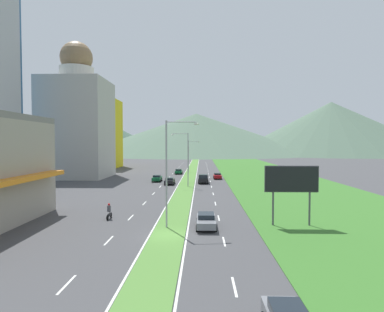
{
  "coord_description": "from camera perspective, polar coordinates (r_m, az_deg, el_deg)",
  "views": [
    {
      "loc": [
        3.13,
        -30.47,
        8.63
      ],
      "look_at": [
        0.88,
        46.32,
        5.64
      ],
      "focal_mm": 30.86,
      "sensor_mm": 36.0,
      "label": 1
    }
  ],
  "objects": [
    {
      "name": "car_4",
      "position": [
        34.33,
        2.45,
        -11.05
      ],
      "size": [
        2.04,
        4.76,
        1.43
      ],
      "rotation": [
        0.0,
        0.0,
        -1.57
      ],
      "color": "slate",
      "rests_on": "ground_plane"
    },
    {
      "name": "lane_dash_right_14",
      "position": [
        138.04,
        2.49,
        -1.36
      ],
      "size": [
        0.16,
        2.8,
        0.01
      ],
      "primitive_type": "cube",
      "color": "silver",
      "rests_on": "ground_plane"
    },
    {
      "name": "lane_dash_left_5",
      "position": [
        57.18,
        -6.66,
        -6.46
      ],
      "size": [
        0.16,
        2.8,
        0.01
      ],
      "primitive_type": "cube",
      "color": "silver",
      "rests_on": "ground_plane"
    },
    {
      "name": "lane_dash_left_7",
      "position": [
        75.06,
        -4.64,
        -4.38
      ],
      "size": [
        0.16,
        2.8,
        0.01
      ],
      "primitive_type": "cube",
      "color": "silver",
      "rests_on": "ground_plane"
    },
    {
      "name": "lane_dash_left_14",
      "position": [
        138.27,
        -1.74,
        -1.35
      ],
      "size": [
        0.16,
        2.8,
        0.01
      ],
      "primitive_type": "cube",
      "color": "silver",
      "rests_on": "ground_plane"
    },
    {
      "name": "grass_median",
      "position": [
        90.93,
        -0.3,
        -3.2
      ],
      "size": [
        3.2,
        240.0,
        0.06
      ],
      "primitive_type": "cube",
      "color": "#518438",
      "rests_on": "ground_plane"
    },
    {
      "name": "lane_dash_left_6",
      "position": [
        66.1,
        -5.51,
        -5.28
      ],
      "size": [
        0.16,
        2.8,
        0.01
      ],
      "primitive_type": "cube",
      "color": "silver",
      "rests_on": "ground_plane"
    },
    {
      "name": "billboard_roadside",
      "position": [
        35.85,
        16.85,
        -4.22
      ],
      "size": [
        5.59,
        0.28,
        6.29
      ],
      "color": "#4C4C51",
      "rests_on": "ground_plane"
    },
    {
      "name": "edge_line_median_left",
      "position": [
        91.01,
        -1.4,
        -3.21
      ],
      "size": [
        0.16,
        240.0,
        0.01
      ],
      "primitive_type": "cube",
      "color": "silver",
      "rests_on": "ground_plane"
    },
    {
      "name": "domed_building",
      "position": [
        88.17,
        -19.21,
        5.64
      ],
      "size": [
        15.24,
        15.24,
        33.93
      ],
      "color": "#B7B2A8",
      "rests_on": "ground_plane"
    },
    {
      "name": "lane_dash_left_10",
      "position": [
        102.09,
        -2.95,
        -2.62
      ],
      "size": [
        0.16,
        2.8,
        0.01
      ],
      "primitive_type": "cube",
      "color": "silver",
      "rests_on": "ground_plane"
    },
    {
      "name": "street_lamp_far",
      "position": [
        97.09,
        -0.38,
        0.33
      ],
      "size": [
        3.34,
        0.35,
        9.34
      ],
      "color": "#99999E",
      "rests_on": "ground_plane"
    },
    {
      "name": "edge_line_median_right",
      "position": [
        90.89,
        0.8,
        -3.22
      ],
      "size": [
        0.16,
        240.0,
        0.01
      ],
      "primitive_type": "cube",
      "color": "silver",
      "rests_on": "ground_plane"
    },
    {
      "name": "car_3",
      "position": [
        74.87,
        -6.07,
        -3.82
      ],
      "size": [
        1.97,
        4.64,
        1.48
      ],
      "rotation": [
        0.0,
        0.0,
        1.57
      ],
      "color": "#0C5128",
      "rests_on": "ground_plane"
    },
    {
      "name": "lane_dash_right_13",
      "position": [
        128.97,
        2.55,
        -1.61
      ],
      "size": [
        0.16,
        2.8,
        0.01
      ],
      "primitive_type": "cube",
      "color": "silver",
      "rests_on": "ground_plane"
    },
    {
      "name": "lane_dash_left_3",
      "position": [
        39.58,
        -10.53,
        -10.39
      ],
      "size": [
        0.16,
        2.8,
        0.01
      ],
      "primitive_type": "cube",
      "color": "silver",
      "rests_on": "ground_plane"
    },
    {
      "name": "street_lamp_near",
      "position": [
        33.51,
        -3.86,
        -1.87
      ],
      "size": [
        3.41,
        0.53,
        10.93
      ],
      "color": "#99999E",
      "rests_on": "ground_plane"
    },
    {
      "name": "lane_dash_left_15",
      "position": [
        147.33,
        -1.53,
        -1.13
      ],
      "size": [
        0.16,
        2.8,
        0.01
      ],
      "primitive_type": "cube",
      "color": "silver",
      "rests_on": "ground_plane"
    },
    {
      "name": "lane_dash_left_2",
      "position": [
        31.03,
        -14.19,
        -13.97
      ],
      "size": [
        0.16,
        2.8,
        0.01
      ],
      "primitive_type": "cube",
      "color": "silver",
      "rests_on": "ground_plane"
    },
    {
      "name": "hill_far_center",
      "position": [
        267.52,
        0.74,
        3.86
      ],
      "size": [
        188.04,
        188.04,
        32.51
      ],
      "primitive_type": "cone",
      "color": "#516B56",
      "rests_on": "ground_plane"
    },
    {
      "name": "lane_dash_right_1",
      "position": [
        21.47,
        7.32,
        -21.47
      ],
      "size": [
        0.16,
        2.8,
        0.01
      ],
      "primitive_type": "cube",
      "color": "silver",
      "rests_on": "ground_plane"
    },
    {
      "name": "lane_dash_left_12",
      "position": [
        120.17,
        -2.25,
        -1.89
      ],
      "size": [
        0.16,
        2.8,
        0.01
      ],
      "primitive_type": "cube",
      "color": "silver",
      "rests_on": "ground_plane"
    },
    {
      "name": "hill_far_right",
      "position": [
        281.24,
        22.87,
        4.46
      ],
      "size": [
        156.51,
        156.51,
        40.93
      ],
      "primitive_type": "cone",
      "color": "#516B56",
      "rests_on": "ground_plane"
    },
    {
      "name": "pickup_truck_0",
      "position": [
        71.31,
        1.95,
        -3.93
      ],
      "size": [
        2.18,
        5.4,
        2.0
      ],
      "rotation": [
        0.0,
        0.0,
        -1.57
      ],
      "color": "black",
      "rests_on": "ground_plane"
    },
    {
      "name": "lane_dash_left_9",
      "position": [
        93.06,
        -3.41,
        -3.1
      ],
      "size": [
        0.16,
        2.8,
        0.01
      ],
      "primitive_type": "cube",
      "color": "silver",
      "rests_on": "ground_plane"
    },
    {
      "name": "lane_dash_right_12",
      "position": [
        119.9,
        2.62,
        -1.9
      ],
      "size": [
        0.16,
        2.8,
        0.01
      ],
      "primitive_type": "cube",
      "color": "silver",
      "rests_on": "ground_plane"
    },
    {
      "name": "car_2",
      "position": [
        92.64,
        -2.33,
        -2.67
      ],
      "size": [
        2.0,
        4.64,
        1.4
      ],
      "rotation": [
        0.0,
        0.0,
        1.57
      ],
      "color": "#0C5128",
      "rests_on": "ground_plane"
    },
    {
      "name": "lane_dash_right_9",
      "position": [
        92.72,
        2.89,
        -3.11
      ],
      "size": [
        0.16,
        2.8,
        0.01
      ],
      "primitive_type": "cube",
      "color": "silver",
      "rests_on": "ground_plane"
    },
    {
      "name": "lane_dash_right_2",
      "position": [
        29.98,
        5.56,
        -14.49
      ],
      "size": [
        0.16,
        2.8,
        0.01
      ],
      "primitive_type": "cube",
      "color": "silver",
      "rests_on": "ground_plane"
    },
    {
      "name": "hill_far_left",
      "position": [
        296.48,
        -18.91,
        4.21
      ],
      "size": [
        148.14,
        148.14,
        39.07
      ],
      "primitive_type": "cone",
      "color": "#3D5647",
      "rests_on": "ground_plane"
    },
    {
      "name": "lane_dash_right_15",
      "position": [
        147.12,
        2.44,
        -1.14
      ],
      "size": [
        0.16,
        2.8,
        0.01
      ],
      "primitive_type": "cube",
      "color": "silver",
      "rests_on": "ground_plane"
    },
    {
      "name": "midrise_colored",
      "position": [
        120.67,
        -16.34,
        3.71
      ],
      "size": [
        15.6,
        15.6,
        23.91
      ],
      "primitive_type": "cube",
      "color": "yellow",
      "rests_on": "ground_plane"
    },
    {
      "name": "lane_dash_left_8",
      "position": [
        84.05,
        -3.96,
        -3.67
      ],
      "size": [
        0.16,
        2.8,
        0.01
      ],
      "primitive_type": "cube",
      "color": "silver",
      "rests_on": "ground_plane"
    },
    {
      "name": "lane_dash_right_7",
      "position": [
        74.64,
        3.19,
        -4.41
      ],
      "size": [
        0.16,
        2.8,
        0.01
      ],
      "primitive_type": "cube",
      "color": "silver",
      "rests_on": "ground_plane"
    },
    {
      "name": "lane_dash_right_8",
      "position": [
        83.67,
        3.03,
        -3.69
      ],
      "size": [
        0.16,
        2.8,
        0.01
      ],
      "primitive_type": "cube",
      "color": "silver",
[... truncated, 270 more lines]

